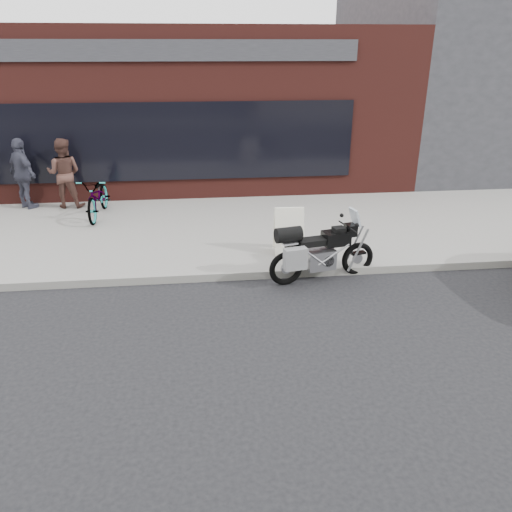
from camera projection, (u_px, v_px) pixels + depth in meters
ground at (305, 432)px, 5.58m from camera, size 120.00×120.00×0.00m
near_sidewalk at (247, 223)px, 11.96m from camera, size 44.00×6.00×0.15m
storefront at (171, 101)px, 17.32m from camera, size 14.00×10.07×4.50m
neighbour_building at (501, 76)px, 18.25m from camera, size 10.00×10.00×6.00m
motorcycle at (317, 252)px, 8.98m from camera, size 2.06×0.93×1.32m
bicycle_front at (98, 197)px, 12.01m from camera, size 0.73×1.90×0.99m
sandwich_sign at (289, 230)px, 9.94m from camera, size 0.60×0.56×0.93m
cafe_patron_left at (64, 173)px, 12.61m from camera, size 0.90×0.72×1.75m
cafe_patron_right at (23, 174)px, 12.50m from camera, size 1.06×1.03×1.78m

